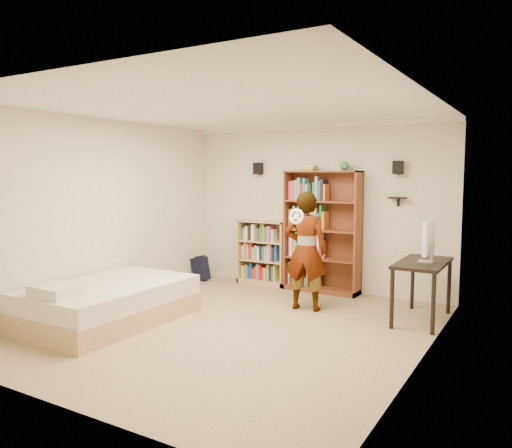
{
  "coord_description": "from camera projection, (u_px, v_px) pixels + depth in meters",
  "views": [
    {
      "loc": [
        3.3,
        -5.07,
        1.91
      ],
      "look_at": [
        -0.03,
        0.6,
        1.24
      ],
      "focal_mm": 35.0,
      "sensor_mm": 36.0,
      "label": 1
    }
  ],
  "objects": [
    {
      "name": "ground",
      "position": [
        234.0,
        327.0,
        6.21
      ],
      "size": [
        4.5,
        5.0,
        0.01
      ],
      "primitive_type": "cube",
      "color": "tan",
      "rests_on": "ground"
    },
    {
      "name": "room_shell",
      "position": [
        233.0,
        186.0,
        6.03
      ],
      "size": [
        4.52,
        5.02,
        2.71
      ],
      "color": "beige",
      "rests_on": "ground"
    },
    {
      "name": "crown_molding",
      "position": [
        233.0,
        110.0,
        5.94
      ],
      "size": [
        4.5,
        5.0,
        0.06
      ],
      "color": "white",
      "rests_on": "room_shell"
    },
    {
      "name": "speaker_left",
      "position": [
        258.0,
        168.0,
        8.6
      ],
      "size": [
        0.14,
        0.12,
        0.2
      ],
      "primitive_type": "cube",
      "color": "black",
      "rests_on": "room_shell"
    },
    {
      "name": "speaker_right",
      "position": [
        398.0,
        168.0,
        7.38
      ],
      "size": [
        0.14,
        0.12,
        0.2
      ],
      "primitive_type": "cube",
      "color": "black",
      "rests_on": "room_shell"
    },
    {
      "name": "wall_shelf",
      "position": [
        397.0,
        198.0,
        7.44
      ],
      "size": [
        0.25,
        0.16,
        0.02
      ],
      "primitive_type": "cube",
      "color": "black",
      "rests_on": "room_shell"
    },
    {
      "name": "tall_bookshelf",
      "position": [
        322.0,
        232.0,
        8.0
      ],
      "size": [
        1.24,
        0.36,
        1.96
      ],
      "primitive_type": null,
      "color": "brown",
      "rests_on": "ground"
    },
    {
      "name": "low_bookshelf",
      "position": [
        263.0,
        253.0,
        8.61
      ],
      "size": [
        0.88,
        0.33,
        1.1
      ],
      "primitive_type": null,
      "color": "tan",
      "rests_on": "ground"
    },
    {
      "name": "computer_desk",
      "position": [
        422.0,
        291.0,
        6.47
      ],
      "size": [
        0.57,
        1.15,
        0.78
      ],
      "primitive_type": null,
      "color": "black",
      "rests_on": "ground"
    },
    {
      "name": "imac",
      "position": [
        427.0,
        242.0,
        6.33
      ],
      "size": [
        0.15,
        0.54,
        0.54
      ],
      "primitive_type": null,
      "rotation": [
        0.0,
        0.0,
        -0.08
      ],
      "color": "white",
      "rests_on": "computer_desk"
    },
    {
      "name": "daybed",
      "position": [
        108.0,
        298.0,
        6.43
      ],
      "size": [
        1.39,
        2.14,
        0.63
      ],
      "primitive_type": null,
      "color": "beige",
      "rests_on": "ground"
    },
    {
      "name": "person",
      "position": [
        306.0,
        251.0,
        6.96
      ],
      "size": [
        0.67,
        0.5,
        1.67
      ],
      "primitive_type": "imported",
      "rotation": [
        0.0,
        0.0,
        3.32
      ],
      "color": "black",
      "rests_on": "ground"
    },
    {
      "name": "wii_wheel",
      "position": [
        296.0,
        217.0,
        6.64
      ],
      "size": [
        0.21,
        0.08,
        0.22
      ],
      "primitive_type": "torus",
      "rotation": [
        1.36,
        0.0,
        0.0
      ],
      "color": "white",
      "rests_on": "person"
    },
    {
      "name": "navy_bag",
      "position": [
        201.0,
        268.0,
        8.97
      ],
      "size": [
        0.34,
        0.25,
        0.43
      ],
      "primitive_type": null,
      "rotation": [
        0.0,
        0.0,
        -0.14
      ],
      "color": "black",
      "rests_on": "ground"
    }
  ]
}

